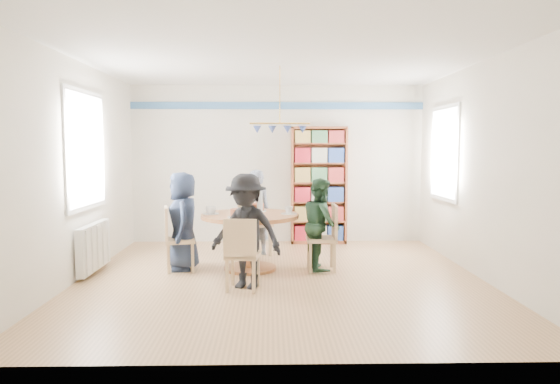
{
  "coord_description": "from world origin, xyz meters",
  "views": [
    {
      "loc": [
        -0.14,
        -6.12,
        1.62
      ],
      "look_at": [
        0.0,
        0.4,
        1.05
      ],
      "focal_mm": 32.0,
      "sensor_mm": 36.0,
      "label": 1
    }
  ],
  "objects_px": {
    "person_right": "(321,224)",
    "person_far": "(255,212)",
    "chair_left": "(174,236)",
    "person_left": "(183,221)",
    "bookshelf": "(319,186)",
    "dining_table": "(250,228)",
    "chair_right": "(327,234)",
    "person_near": "(246,231)",
    "radiator": "(94,247)",
    "chair_near": "(242,251)",
    "chair_far": "(254,218)"
  },
  "relations": [
    {
      "from": "chair_left",
      "to": "bookshelf",
      "type": "distance_m",
      "value": 2.9
    },
    {
      "from": "dining_table",
      "to": "bookshelf",
      "type": "bearing_deg",
      "value": 59.61
    },
    {
      "from": "chair_left",
      "to": "person_left",
      "type": "distance_m",
      "value": 0.23
    },
    {
      "from": "person_left",
      "to": "chair_right",
      "type": "bearing_deg",
      "value": 75.68
    },
    {
      "from": "person_right",
      "to": "person_near",
      "type": "xyz_separation_m",
      "value": [
        -0.96,
        -0.88,
        0.05
      ]
    },
    {
      "from": "chair_far",
      "to": "person_far",
      "type": "height_order",
      "value": "person_far"
    },
    {
      "from": "chair_left",
      "to": "person_near",
      "type": "xyz_separation_m",
      "value": [
        0.99,
        -0.83,
        0.19
      ]
    },
    {
      "from": "chair_near",
      "to": "bookshelf",
      "type": "relative_size",
      "value": 0.42
    },
    {
      "from": "dining_table",
      "to": "chair_far",
      "type": "height_order",
      "value": "chair_far"
    },
    {
      "from": "radiator",
      "to": "person_near",
      "type": "bearing_deg",
      "value": -19.66
    },
    {
      "from": "chair_near",
      "to": "person_near",
      "type": "distance_m",
      "value": 0.25
    },
    {
      "from": "chair_near",
      "to": "person_right",
      "type": "height_order",
      "value": "person_right"
    },
    {
      "from": "chair_left",
      "to": "bookshelf",
      "type": "relative_size",
      "value": 0.43
    },
    {
      "from": "chair_near",
      "to": "person_near",
      "type": "xyz_separation_m",
      "value": [
        0.05,
        0.14,
        0.2
      ]
    },
    {
      "from": "radiator",
      "to": "person_far",
      "type": "distance_m",
      "value": 2.35
    },
    {
      "from": "dining_table",
      "to": "chair_far",
      "type": "bearing_deg",
      "value": 89.23
    },
    {
      "from": "person_right",
      "to": "bookshelf",
      "type": "relative_size",
      "value": 0.62
    },
    {
      "from": "person_left",
      "to": "person_far",
      "type": "xyz_separation_m",
      "value": [
        0.94,
        0.91,
        -0.0
      ]
    },
    {
      "from": "chair_near",
      "to": "person_far",
      "type": "xyz_separation_m",
      "value": [
        0.1,
        1.96,
        0.19
      ]
    },
    {
      "from": "chair_right",
      "to": "person_left",
      "type": "bearing_deg",
      "value": 177.75
    },
    {
      "from": "chair_left",
      "to": "person_near",
      "type": "distance_m",
      "value": 1.3
    },
    {
      "from": "chair_right",
      "to": "person_near",
      "type": "height_order",
      "value": "person_near"
    },
    {
      "from": "radiator",
      "to": "person_near",
      "type": "distance_m",
      "value": 2.16
    },
    {
      "from": "dining_table",
      "to": "chair_right",
      "type": "xyz_separation_m",
      "value": [
        1.02,
        -0.05,
        -0.07
      ]
    },
    {
      "from": "bookshelf",
      "to": "dining_table",
      "type": "bearing_deg",
      "value": -120.39
    },
    {
      "from": "chair_near",
      "to": "bookshelf",
      "type": "distance_m",
      "value": 3.16
    },
    {
      "from": "chair_left",
      "to": "person_left",
      "type": "relative_size",
      "value": 0.66
    },
    {
      "from": "chair_near",
      "to": "person_left",
      "type": "bearing_deg",
      "value": 128.58
    },
    {
      "from": "dining_table",
      "to": "person_left",
      "type": "bearing_deg",
      "value": 178.17
    },
    {
      "from": "chair_left",
      "to": "chair_far",
      "type": "xyz_separation_m",
      "value": [
        1.01,
        1.07,
        0.08
      ]
    },
    {
      "from": "chair_right",
      "to": "person_left",
      "type": "height_order",
      "value": "person_left"
    },
    {
      "from": "person_left",
      "to": "person_near",
      "type": "distance_m",
      "value": 1.27
    },
    {
      "from": "dining_table",
      "to": "person_far",
      "type": "bearing_deg",
      "value": 87.51
    },
    {
      "from": "radiator",
      "to": "chair_far",
      "type": "relative_size",
      "value": 1.0
    },
    {
      "from": "chair_far",
      "to": "person_right",
      "type": "bearing_deg",
      "value": -47.39
    },
    {
      "from": "chair_left",
      "to": "chair_right",
      "type": "relative_size",
      "value": 0.97
    },
    {
      "from": "dining_table",
      "to": "bookshelf",
      "type": "height_order",
      "value": "bookshelf"
    },
    {
      "from": "chair_right",
      "to": "person_near",
      "type": "distance_m",
      "value": 1.34
    },
    {
      "from": "person_far",
      "to": "chair_near",
      "type": "bearing_deg",
      "value": 73.82
    },
    {
      "from": "radiator",
      "to": "chair_far",
      "type": "xyz_separation_m",
      "value": [
        2.03,
        1.18,
        0.2
      ]
    },
    {
      "from": "person_right",
      "to": "person_far",
      "type": "height_order",
      "value": "person_far"
    },
    {
      "from": "chair_right",
      "to": "chair_near",
      "type": "bearing_deg",
      "value": -137.84
    },
    {
      "from": "chair_near",
      "to": "bookshelf",
      "type": "bearing_deg",
      "value": 68.27
    },
    {
      "from": "dining_table",
      "to": "person_near",
      "type": "distance_m",
      "value": 0.89
    },
    {
      "from": "chair_left",
      "to": "chair_near",
      "type": "height_order",
      "value": "chair_left"
    },
    {
      "from": "radiator",
      "to": "person_right",
      "type": "distance_m",
      "value": 2.98
    },
    {
      "from": "person_far",
      "to": "chair_right",
      "type": "bearing_deg",
      "value": 121.7
    },
    {
      "from": "radiator",
      "to": "dining_table",
      "type": "distance_m",
      "value": 2.03
    },
    {
      "from": "person_right",
      "to": "person_left",
      "type": "bearing_deg",
      "value": 82.58
    },
    {
      "from": "person_near",
      "to": "person_right",
      "type": "bearing_deg",
      "value": 64.03
    }
  ]
}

